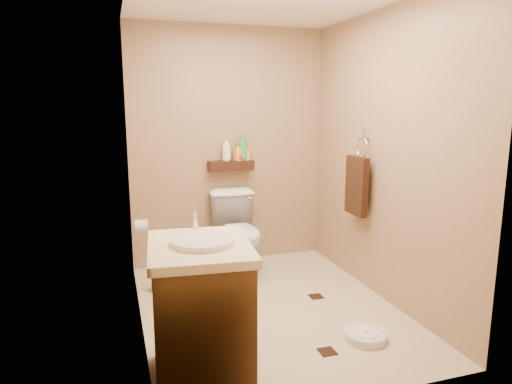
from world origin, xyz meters
name	(u,v)px	position (x,y,z in m)	size (l,w,h in m)	color
ground	(268,308)	(0.00, 0.00, 0.00)	(2.50, 2.50, 0.00)	beige
wall_back	(229,147)	(0.00, 1.25, 1.20)	(2.00, 0.04, 2.40)	#A1825C
wall_front	(351,191)	(0.00, -1.25, 1.20)	(2.00, 0.04, 2.40)	#A1825C
wall_left	(134,167)	(-1.00, 0.00, 1.20)	(0.04, 2.50, 2.40)	#A1825C
wall_right	(383,157)	(1.00, 0.00, 1.20)	(0.04, 2.50, 2.40)	#A1825C
wall_shelf	(231,166)	(0.00, 1.17, 1.02)	(0.46, 0.14, 0.10)	black
floor_accents	(276,310)	(0.04, -0.06, 0.00)	(1.17, 1.46, 0.01)	black
toilet	(239,234)	(-0.02, 0.83, 0.39)	(0.44, 0.77, 0.79)	white
vanity	(201,311)	(-0.70, -0.80, 0.44)	(0.64, 0.75, 0.99)	brown
bathroom_scale	(365,336)	(0.48, -0.68, 0.03)	(0.36, 0.36, 0.06)	silver
toilet_brush	(158,272)	(-0.82, 0.62, 0.18)	(0.12, 0.12, 0.51)	#18615A
towel_ring	(357,183)	(0.91, 0.25, 0.95)	(0.12, 0.30, 0.76)	silver
toilet_paper	(141,226)	(-0.94, 0.65, 0.60)	(0.12, 0.11, 0.12)	silver
bottle_a	(226,149)	(-0.05, 1.17, 1.19)	(0.09, 0.09, 0.23)	white
bottle_b	(238,152)	(0.08, 1.17, 1.16)	(0.08, 0.08, 0.18)	#FAA734
bottle_c	(240,154)	(0.10, 1.17, 1.14)	(0.10, 0.10, 0.13)	red
bottle_d	(243,147)	(0.12, 1.17, 1.21)	(0.11, 0.11, 0.28)	green
bottle_e	(246,153)	(0.16, 1.17, 1.14)	(0.07, 0.07, 0.15)	#F89B52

